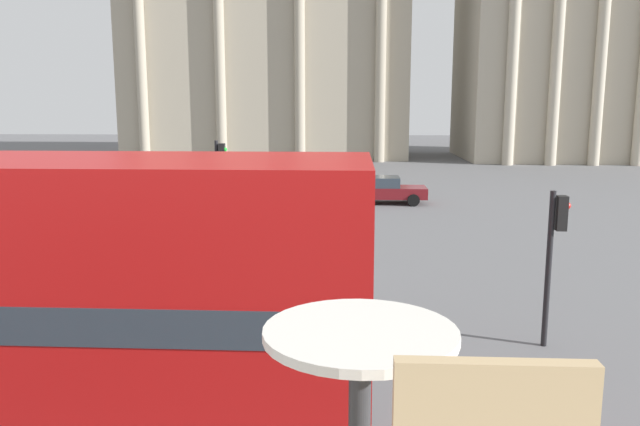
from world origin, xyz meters
name	(u,v)px	position (x,y,z in m)	size (l,w,h in m)	color
cafe_dining_table	(360,389)	(0.89, -0.35, 4.06)	(0.60, 0.60, 0.73)	#2D2D30
plaza_building_left	(270,33)	(-7.21, 59.17, 11.66)	(26.37, 14.59, 23.32)	#A39984
plaza_building_right	(613,12)	(23.92, 57.01, 13.08)	(26.57, 14.87, 26.18)	#B2A893
traffic_light_near	(554,245)	(4.92, 10.32, 2.14)	(0.42, 0.24, 3.24)	black
traffic_light_mid	(220,179)	(-3.63, 18.46, 2.45)	(0.42, 0.24, 3.75)	black
car_silver	(256,252)	(-1.96, 15.38, 0.70)	(4.20, 1.93, 1.35)	black
car_maroon	(383,190)	(2.38, 29.06, 0.70)	(4.20, 1.93, 1.35)	black
pedestrian_olive	(234,201)	(-4.01, 22.78, 1.03)	(0.32, 0.32, 1.78)	#282B33
pedestrian_grey	(119,211)	(-7.81, 20.21, 1.01)	(0.32, 0.32, 1.75)	#282B33
pedestrian_black	(56,242)	(-7.87, 15.35, 0.92)	(0.32, 0.32, 1.60)	#282B33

